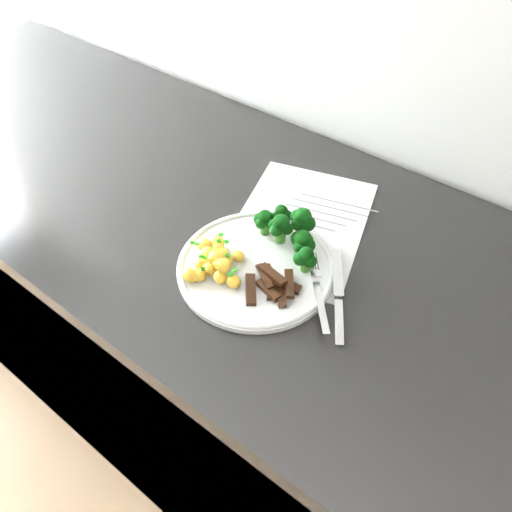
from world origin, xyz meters
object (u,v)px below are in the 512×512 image
at_px(counter, 307,407).
at_px(beef_strips, 272,284).
at_px(broccoli, 291,229).
at_px(potatoes, 215,261).
at_px(fork, 319,295).
at_px(plate, 256,266).
at_px(knife, 338,306).
at_px(recipe_paper, 300,223).

xyz_separation_m(counter, beef_strips, (-0.05, -0.09, 0.48)).
bearing_deg(broccoli, potatoes, -121.36).
xyz_separation_m(counter, fork, (0.02, -0.06, 0.48)).
relative_size(plate, knife, 1.56).
bearing_deg(plate, knife, 3.99).
xyz_separation_m(recipe_paper, plate, (0.00, -0.13, 0.01)).
bearing_deg(recipe_paper, counter, -32.26).
relative_size(broccoli, potatoes, 1.26).
xyz_separation_m(potatoes, fork, (0.16, 0.04, -0.01)).
distance_m(recipe_paper, broccoli, 0.08).
height_order(potatoes, knife, potatoes).
bearing_deg(recipe_paper, beef_strips, -71.90).
relative_size(recipe_paper, potatoes, 3.22).
xyz_separation_m(counter, broccoli, (-0.08, 0.00, 0.51)).
height_order(counter, beef_strips, beef_strips).
bearing_deg(counter, knife, -49.60).
bearing_deg(fork, beef_strips, -158.97).
bearing_deg(plate, beef_strips, -25.56).
relative_size(recipe_paper, knife, 2.19).
height_order(counter, broccoli, broccoli).
xyz_separation_m(broccoli, beef_strips, (0.03, -0.09, -0.03)).
relative_size(plate, beef_strips, 2.66).
height_order(counter, plate, plate).
relative_size(recipe_paper, broccoli, 2.55).
bearing_deg(beef_strips, broccoli, 107.59).
xyz_separation_m(plate, fork, (0.11, 0.00, 0.01)).
height_order(broccoli, potatoes, broccoli).
distance_m(fork, knife, 0.03).
distance_m(plate, fork, 0.11).
relative_size(broccoli, beef_strips, 1.47).
height_order(counter, recipe_paper, recipe_paper).
height_order(broccoli, fork, broccoli).
relative_size(broccoli, knife, 0.86).
distance_m(beef_strips, knife, 0.10).
bearing_deg(recipe_paper, plate, -88.76).
distance_m(potatoes, beef_strips, 0.10).
xyz_separation_m(beef_strips, knife, (0.10, 0.03, -0.01)).
height_order(plate, fork, fork).
bearing_deg(recipe_paper, knife, -39.08).
bearing_deg(plate, broccoli, 75.56).
bearing_deg(fork, knife, 12.41).
relative_size(counter, potatoes, 22.76).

